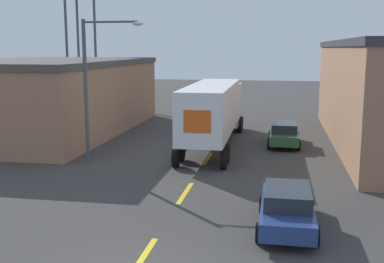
% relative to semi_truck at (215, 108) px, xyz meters
% --- Properties ---
extents(road_centerline, '(0.20, 16.10, 0.01)m').
position_rel_semi_truck_xyz_m(road_centerline, '(0.14, -10.31, -2.36)').
color(road_centerline, yellow).
rests_on(road_centerline, ground_plane).
extents(warehouse_left, '(11.77, 19.08, 5.21)m').
position_rel_semi_truck_xyz_m(warehouse_left, '(-12.87, 2.92, 0.25)').
color(warehouse_left, '#9E7051').
rests_on(warehouse_left, ground_plane).
extents(semi_truck, '(2.84, 13.83, 3.92)m').
position_rel_semi_truck_xyz_m(semi_truck, '(0.00, 0.00, 0.00)').
color(semi_truck, silver).
rests_on(semi_truck, ground_plane).
extents(parked_car_right_near, '(1.95, 4.59, 1.44)m').
position_rel_semi_truck_xyz_m(parked_car_right_near, '(4.29, -13.63, -1.61)').
color(parked_car_right_near, navy).
rests_on(parked_car_right_near, ground_plane).
extents(parked_car_right_far, '(1.95, 4.59, 1.44)m').
position_rel_semi_truck_xyz_m(parked_car_right_far, '(4.29, 0.69, -1.61)').
color(parked_car_right_far, '#2D5B38').
rests_on(parked_car_right_far, ground_plane).
extents(street_lamp, '(3.28, 0.32, 7.49)m').
position_rel_semi_truck_xyz_m(street_lamp, '(-5.58, -5.84, 2.09)').
color(street_lamp, '#4C4C51').
rests_on(street_lamp, ground_plane).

